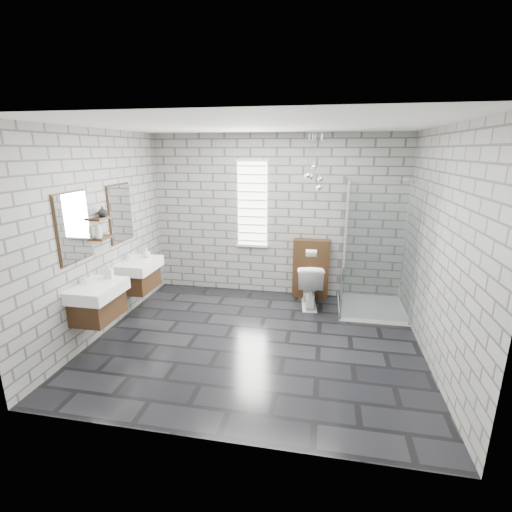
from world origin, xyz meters
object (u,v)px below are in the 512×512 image
(toilet, at_px, (309,285))
(vanity_right, at_px, (137,266))
(cistern_panel, at_px, (311,268))
(shower_enclosure, at_px, (367,282))
(vanity_left, at_px, (95,292))

(toilet, bearing_deg, vanity_right, 11.53)
(vanity_right, xyz_separation_m, toilet, (2.53, 0.78, -0.40))
(cistern_panel, distance_m, toilet, 0.43)
(vanity_right, relative_size, shower_enclosure, 0.77)
(vanity_left, distance_m, toilet, 3.14)
(vanity_right, relative_size, toilet, 2.19)
(vanity_right, distance_m, shower_enclosure, 3.48)
(vanity_left, bearing_deg, toilet, 35.70)
(shower_enclosure, bearing_deg, vanity_left, -153.31)
(cistern_panel, xyz_separation_m, toilet, (0.00, -0.41, -0.14))
(vanity_left, height_order, vanity_right, same)
(vanity_left, bearing_deg, vanity_right, 90.00)
(vanity_left, bearing_deg, cistern_panel, 41.36)
(cistern_panel, bearing_deg, vanity_left, -138.64)
(cistern_panel, xyz_separation_m, shower_enclosure, (0.87, -0.52, 0.00))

